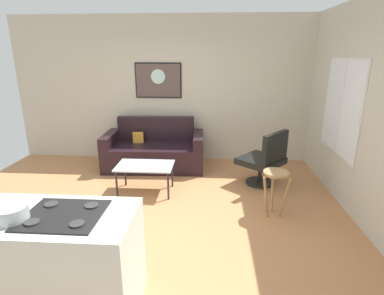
{
  "coord_description": "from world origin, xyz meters",
  "views": [
    {
      "loc": [
        0.72,
        -3.61,
        2.1
      ],
      "look_at": [
        0.42,
        0.9,
        0.7
      ],
      "focal_mm": 28.62,
      "sensor_mm": 36.0,
      "label": 1
    }
  ],
  "objects": [
    {
      "name": "ground",
      "position": [
        0.0,
        0.0,
        -0.02
      ],
      "size": [
        6.4,
        6.4,
        0.04
      ],
      "primitive_type": "cube",
      "color": "#B87A4C"
    },
    {
      "name": "mixing_bowl",
      "position": [
        -0.76,
        -1.67,
        0.95
      ],
      "size": [
        0.24,
        0.24,
        0.12
      ],
      "color": "silver",
      "rests_on": "kitchen_counter"
    },
    {
      "name": "coffee_table",
      "position": [
        -0.3,
        0.74,
        0.41
      ],
      "size": [
        0.86,
        0.55,
        0.45
      ],
      "color": "silver",
      "rests_on": "ground"
    },
    {
      "name": "kitchen_counter",
      "position": [
        -0.72,
        -1.57,
        0.45
      ],
      "size": [
        1.7,
        0.7,
        0.92
      ],
      "color": "silver",
      "rests_on": "ground"
    },
    {
      "name": "window",
      "position": [
        2.59,
        0.9,
        1.35
      ],
      "size": [
        0.03,
        1.26,
        1.39
      ],
      "color": "silver"
    },
    {
      "name": "wall_painting",
      "position": [
        -0.33,
        2.38,
        1.59
      ],
      "size": [
        0.9,
        0.03,
        0.68
      ],
      "color": "black"
    },
    {
      "name": "couch",
      "position": [
        -0.36,
        1.86,
        0.31
      ],
      "size": [
        1.87,
        0.94,
        0.92
      ],
      "color": "black",
      "rests_on": "ground"
    },
    {
      "name": "armchair",
      "position": [
        1.6,
        1.13,
        0.45
      ],
      "size": [
        0.89,
        0.89,
        0.92
      ],
      "color": "black",
      "rests_on": "ground"
    },
    {
      "name": "right_wall",
      "position": [
        2.62,
        0.3,
        1.4
      ],
      "size": [
        0.05,
        6.4,
        2.8
      ],
      "primitive_type": "cube",
      "color": "beige",
      "rests_on": "ground"
    },
    {
      "name": "bar_stool",
      "position": [
        1.57,
        0.15,
        0.49
      ],
      "size": [
        0.38,
        0.38,
        0.63
      ],
      "color": "#A57C4C",
      "rests_on": "ground"
    },
    {
      "name": "back_wall",
      "position": [
        0.0,
        2.42,
        1.4
      ],
      "size": [
        6.4,
        0.05,
        2.8
      ],
      "primitive_type": "cube",
      "color": "beige",
      "rests_on": "ground"
    }
  ]
}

